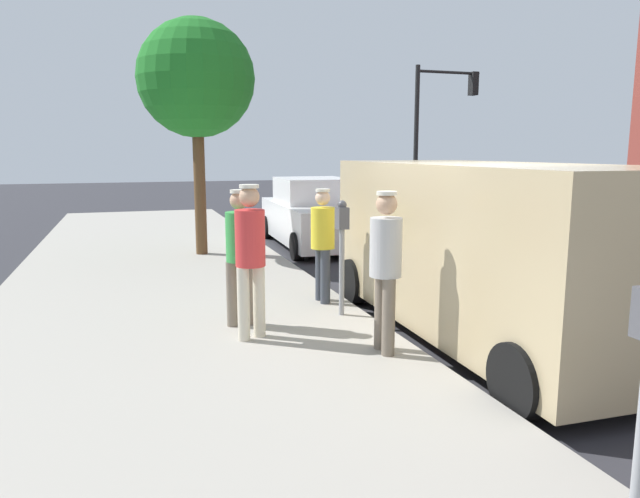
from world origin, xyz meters
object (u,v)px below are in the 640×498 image
(parking_meter_near, at_px, (342,238))
(fire_hydrant, at_px, (258,236))
(street_tree, at_px, (196,80))
(pedestrian_in_green, at_px, (240,249))
(traffic_light_corner, at_px, (438,116))
(pedestrian_in_yellow, at_px, (323,238))
(pedestrian_in_gray, at_px, (386,261))
(pedestrian_in_red, at_px, (250,251))
(parked_van, at_px, (488,246))
(parked_sedan_behind, at_px, (315,216))

(parking_meter_near, distance_m, fire_hydrant, 4.77)
(parking_meter_near, height_order, street_tree, street_tree)
(pedestrian_in_green, relative_size, street_tree, 0.35)
(parking_meter_near, distance_m, traffic_light_corner, 14.23)
(parking_meter_near, xyz_separation_m, pedestrian_in_yellow, (0.02, -0.74, -0.11))
(pedestrian_in_green, bearing_deg, pedestrian_in_gray, 131.20)
(pedestrian_in_yellow, height_order, fire_hydrant, pedestrian_in_yellow)
(pedestrian_in_green, xyz_separation_m, street_tree, (-0.16, -5.38, 2.60))
(pedestrian_in_gray, bearing_deg, pedestrian_in_yellow, -91.22)
(pedestrian_in_green, height_order, street_tree, street_tree)
(traffic_light_corner, bearing_deg, pedestrian_in_yellow, 54.09)
(pedestrian_in_yellow, distance_m, pedestrian_in_green, 1.54)
(pedestrian_in_red, bearing_deg, street_tree, -91.41)
(pedestrian_in_yellow, bearing_deg, traffic_light_corner, -125.91)
(pedestrian_in_gray, bearing_deg, parked_van, -163.21)
(parking_meter_near, height_order, pedestrian_in_gray, pedestrian_in_gray)
(pedestrian_in_green, xyz_separation_m, parked_sedan_behind, (-3.03, -6.47, -0.37))
(pedestrian_in_gray, bearing_deg, pedestrian_in_red, -35.52)
(street_tree, relative_size, fire_hydrant, 5.56)
(pedestrian_in_yellow, xyz_separation_m, parked_sedan_behind, (-1.70, -5.69, -0.33))
(parked_sedan_behind, height_order, fire_hydrant, parked_sedan_behind)
(pedestrian_in_gray, bearing_deg, fire_hydrant, -89.69)
(pedestrian_in_green, xyz_separation_m, pedestrian_in_red, (-0.02, 0.56, 0.06))
(parked_sedan_behind, height_order, traffic_light_corner, traffic_light_corner)
(pedestrian_in_yellow, height_order, pedestrian_in_red, pedestrian_in_red)
(fire_hydrant, bearing_deg, traffic_light_corner, -139.12)
(pedestrian_in_gray, relative_size, traffic_light_corner, 0.33)
(pedestrian_in_red, distance_m, parked_van, 2.86)
(pedestrian_in_green, bearing_deg, pedestrian_in_red, 91.75)
(pedestrian_in_green, relative_size, pedestrian_in_red, 0.95)
(pedestrian_in_yellow, xyz_separation_m, street_tree, (1.17, -4.60, 2.64))
(parked_van, relative_size, street_tree, 1.10)
(pedestrian_in_yellow, relative_size, pedestrian_in_red, 0.91)
(pedestrian_in_red, xyz_separation_m, parked_van, (-2.83, 0.43, -0.02))
(parked_sedan_behind, xyz_separation_m, street_tree, (2.86, 1.09, 2.97))
(parking_meter_near, bearing_deg, street_tree, -77.49)
(parked_van, bearing_deg, street_tree, -67.17)
(pedestrian_in_yellow, bearing_deg, street_tree, -75.79)
(parking_meter_near, distance_m, street_tree, 6.03)
(pedestrian_in_green, distance_m, fire_hydrant, 4.97)
(pedestrian_in_yellow, distance_m, fire_hydrant, 4.02)
(pedestrian_in_green, relative_size, fire_hydrant, 1.96)
(parking_meter_near, bearing_deg, traffic_light_corner, -124.09)
(pedestrian_in_red, height_order, parked_van, parked_van)
(pedestrian_in_red, relative_size, pedestrian_in_gray, 1.03)
(parking_meter_near, distance_m, parked_van, 1.82)
(parking_meter_near, xyz_separation_m, traffic_light_corner, (-7.87, -11.62, 2.34))
(parking_meter_near, relative_size, pedestrian_in_gray, 0.88)
(fire_hydrant, bearing_deg, street_tree, -29.33)
(parking_meter_near, relative_size, traffic_light_corner, 0.29)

